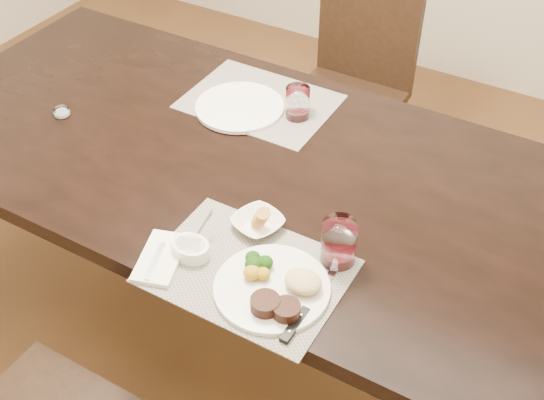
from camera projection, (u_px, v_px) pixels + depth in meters
The scene contains 14 objects.
ground_plane at pixel (235, 315), 2.47m from camera, with size 4.50×4.50×0.00m, color #462716.
dining_table at pixel (227, 173), 2.03m from camera, with size 2.00×1.00×0.75m.
chair_far at pixel (354, 78), 2.74m from camera, with size 0.42×0.42×0.90m.
placemat_near at pixel (247, 271), 1.62m from camera, with size 0.46×0.34×0.00m, color gray.
placemat_far at pixel (260, 102), 2.17m from camera, with size 0.46×0.34×0.00m, color gray.
dinner_plate at pixel (276, 288), 1.56m from camera, with size 0.27×0.27×0.05m.
napkin_fork at pixel (161, 258), 1.64m from camera, with size 0.14×0.19×0.02m.
steak_knife at pixel (301, 316), 1.51m from camera, with size 0.02×0.25×0.01m.
cracker_bowl at pixel (258, 223), 1.72m from camera, with size 0.15×0.15×0.05m.
sauce_ramekin at pixel (191, 248), 1.65m from camera, with size 0.10×0.14×0.08m.
wine_glass_near at pixel (339, 244), 1.61m from camera, with size 0.08×0.08×0.12m.
far_plate at pixel (240, 107), 2.13m from camera, with size 0.28×0.28×0.01m, color white.
wine_glass_far at pixel (298, 104), 2.07m from camera, with size 0.07×0.07×0.10m.
salt_cellar at pixel (62, 113), 2.11m from camera, with size 0.05×0.05×0.02m.
Camera 1 is at (0.90, -1.29, 1.96)m, focal length 45.00 mm.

